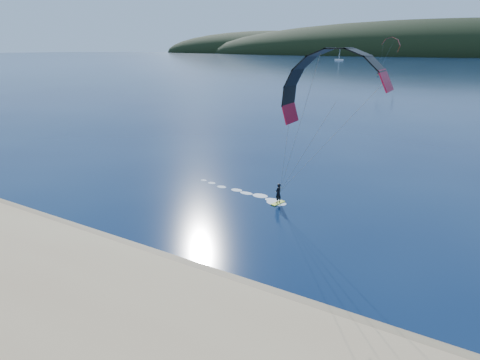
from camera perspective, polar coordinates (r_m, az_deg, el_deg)
The scene contains 6 objects.
ground at distance 26.70m, azimuth -20.42°, elevation -14.68°, with size 1800.00×1800.00×0.00m, color #071638.
wet_sand at distance 29.18m, azimuth -13.59°, elevation -10.80°, with size 220.00×2.50×0.10m.
headland at distance 758.94m, azimuth 30.25°, elevation 15.30°, with size 1200.00×310.00×140.00m.
kitesurfer_near at distance 29.00m, azimuth 13.07°, elevation 10.27°, with size 21.01×7.71×13.75m.
kitesurfer_far at distance 216.74m, azimuth 20.92°, elevation 17.52°, with size 10.93×7.57×17.60m.
sailboat at distance 438.78m, azimuth 14.13°, elevation 16.54°, with size 9.24×5.75×12.86m.
Camera 1 is at (18.27, -13.32, 14.21)m, focal length 29.50 mm.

